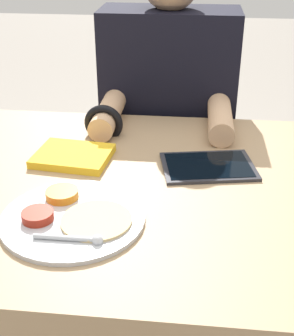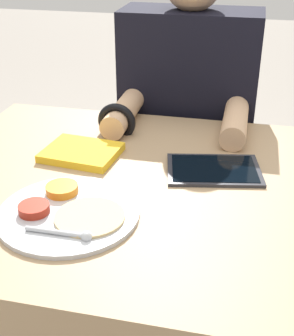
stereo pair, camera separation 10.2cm
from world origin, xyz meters
TOP-DOWN VIEW (x-y plane):
  - dining_table at (0.00, 0.00)m, footprint 0.97×0.84m
  - thali_tray at (-0.07, -0.16)m, footprint 0.30×0.30m
  - red_notebook at (-0.13, 0.10)m, footprint 0.20×0.17m
  - tablet_device at (0.21, 0.09)m, footprint 0.25×0.20m
  - person_diner at (0.08, 0.55)m, footprint 0.44×0.46m

SIDE VIEW (x-z plane):
  - dining_table at x=0.00m, z-range 0.00..0.70m
  - person_diner at x=0.08m, z-range -0.04..1.13m
  - tablet_device at x=0.21m, z-range 0.70..0.71m
  - thali_tray at x=-0.07m, z-range 0.70..0.73m
  - red_notebook at x=-0.13m, z-range 0.70..0.72m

